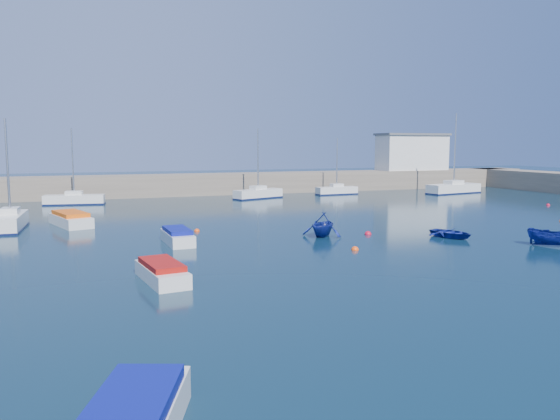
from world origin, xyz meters
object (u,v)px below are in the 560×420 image
object	(u,v)px
sailboat_8	(454,188)
dinghy_left	(323,224)
sailboat_3	(11,221)
harbor_office	(412,153)
sailboat_5	(74,199)
motorboat_2	(71,219)
dinghy_right	(553,238)
sailboat_7	(337,190)
dinghy_center	(451,233)
motorboat_0	(162,272)
sailboat_6	(258,193)
motorboat_1	(177,236)

from	to	relation	value
sailboat_8	dinghy_left	size ratio (longest dim) A/B	3.24
sailboat_3	dinghy_left	world-z (taller)	sailboat_3
harbor_office	sailboat_5	world-z (taller)	sailboat_5
dinghy_left	motorboat_2	bearing A→B (deg)	-171.99
harbor_office	dinghy_right	distance (m)	46.79
harbor_office	dinghy_right	size ratio (longest dim) A/B	3.35
sailboat_7	sailboat_8	world-z (taller)	sailboat_8
sailboat_8	dinghy_center	size ratio (longest dim) A/B	3.41
sailboat_5	dinghy_center	distance (m)	39.15
sailboat_3	sailboat_8	distance (m)	52.26
motorboat_0	sailboat_6	bearing A→B (deg)	57.69
sailboat_7	sailboat_3	bearing A→B (deg)	113.55
dinghy_left	sailboat_8	bearing A→B (deg)	82.15
sailboat_6	motorboat_0	distance (m)	39.20
dinghy_center	dinghy_right	bearing A→B (deg)	-71.71
harbor_office	motorboat_0	xyz separation A→B (m)	(-42.38, -42.99, -4.66)
sailboat_8	dinghy_left	distance (m)	38.74
dinghy_right	motorboat_2	bearing A→B (deg)	109.88
sailboat_3	motorboat_1	bearing A→B (deg)	-40.83
dinghy_left	dinghy_right	distance (m)	14.44
sailboat_8	dinghy_center	distance (m)	35.70
dinghy_center	sailboat_8	bearing A→B (deg)	32.65
sailboat_5	motorboat_1	xyz separation A→B (m)	(6.17, -26.71, -0.10)
motorboat_0	dinghy_left	world-z (taller)	dinghy_left
motorboat_0	dinghy_center	bearing A→B (deg)	6.81
dinghy_left	dinghy_right	size ratio (longest dim) A/B	1.06
motorboat_1	motorboat_2	xyz separation A→B (m)	(-6.42, 10.68, 0.05)
sailboat_7	motorboat_0	distance (m)	46.01
sailboat_3	sailboat_8	bearing A→B (deg)	18.10
harbor_office	sailboat_6	distance (m)	27.39
sailboat_8	dinghy_right	distance (m)	37.72
sailboat_6	motorboat_1	xyz separation A→B (m)	(-14.02, -26.17, -0.13)
motorboat_0	sailboat_7	bearing A→B (deg)	45.98
sailboat_5	motorboat_1	distance (m)	27.42
sailboat_8	motorboat_0	size ratio (longest dim) A/B	2.33
motorboat_2	dinghy_center	bearing A→B (deg)	-48.55
sailboat_6	motorboat_1	bearing A→B (deg)	130.98
dinghy_right	motorboat_0	bearing A→B (deg)	145.91
sailboat_3	motorboat_1	xyz separation A→B (m)	(10.57, -10.16, -0.18)
sailboat_8	motorboat_0	bearing A→B (deg)	118.04
sailboat_8	motorboat_1	xyz separation A→B (m)	(-39.89, -23.75, -0.20)
sailboat_5	sailboat_7	bearing A→B (deg)	-79.16
sailboat_7	dinghy_left	world-z (taller)	sailboat_7
sailboat_8	motorboat_0	distance (m)	53.73
sailboat_5	motorboat_1	bearing A→B (deg)	-157.75
sailboat_5	dinghy_center	world-z (taller)	sailboat_5
sailboat_7	motorboat_0	world-z (taller)	sailboat_7
sailboat_3	dinghy_right	world-z (taller)	sailboat_3
sailboat_3	motorboat_1	distance (m)	14.66
sailboat_8	sailboat_7	bearing A→B (deg)	65.50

